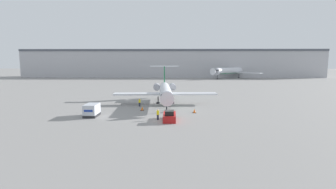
% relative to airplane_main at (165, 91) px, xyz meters
% --- Properties ---
extents(ground_plane, '(600.00, 600.00, 0.00)m').
position_rel_airplane_main_xyz_m(ground_plane, '(0.73, -16.87, -2.96)').
color(ground_plane, gray).
extents(terminal_building, '(180.00, 16.80, 16.67)m').
position_rel_airplane_main_xyz_m(terminal_building, '(0.73, 103.13, 5.40)').
color(terminal_building, '#B2B2B7').
rests_on(terminal_building, ground).
extents(airplane_main, '(23.21, 24.48, 8.43)m').
position_rel_airplane_main_xyz_m(airplane_main, '(0.00, 0.00, 0.00)').
color(airplane_main, silver).
rests_on(airplane_main, ground).
extents(pushback_tug, '(2.03, 4.84, 1.82)m').
position_rel_airplane_main_xyz_m(pushback_tug, '(1.23, -16.62, -2.28)').
color(pushback_tug, '#B21919').
rests_on(pushback_tug, ground).
extents(luggage_cart, '(2.12, 3.68, 2.17)m').
position_rel_airplane_main_xyz_m(luggage_cart, '(-12.53, -13.61, -1.87)').
color(luggage_cart, '#232326').
rests_on(luggage_cart, ground).
extents(worker_near_tug, '(0.40, 0.25, 1.79)m').
position_rel_airplane_main_xyz_m(worker_near_tug, '(-0.71, -16.19, -2.02)').
color(worker_near_tug, '#232838').
rests_on(worker_near_tug, ground).
extents(worker_by_wing, '(0.40, 0.25, 1.75)m').
position_rel_airplane_main_xyz_m(worker_by_wing, '(-5.42, -3.42, -2.04)').
color(worker_by_wing, '#232838').
rests_on(worker_by_wing, ground).
extents(traffic_cone_left, '(0.73, 0.73, 0.83)m').
position_rel_airplane_main_xyz_m(traffic_cone_left, '(-4.33, -7.85, -2.56)').
color(traffic_cone_left, black).
rests_on(traffic_cone_left, ground).
extents(traffic_cone_right, '(0.68, 0.68, 0.74)m').
position_rel_airplane_main_xyz_m(traffic_cone_right, '(5.79, -10.07, -2.61)').
color(traffic_cone_right, black).
rests_on(traffic_cone_right, ground).
extents(airplane_parked_far_left, '(31.79, 29.33, 11.16)m').
position_rel_airplane_main_xyz_m(airplane_parked_far_left, '(36.51, 92.89, 1.18)').
color(airplane_parked_far_left, silver).
rests_on(airplane_parked_far_left, ground).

